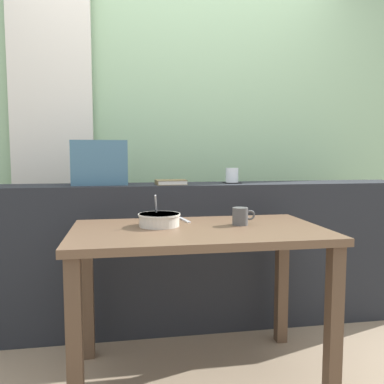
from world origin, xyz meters
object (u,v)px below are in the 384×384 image
Objects in this scene: coaster_square at (232,183)px; fork_utensil at (184,220)px; juice_glass at (232,176)px; closed_book at (171,182)px; soup_bowl at (159,220)px; ceramic_mug at (241,216)px; breakfast_table at (198,252)px; throw_pillow at (100,163)px.

coaster_square is 0.54m from fork_utensil.
juice_glass is 0.53× the size of fork_utensil.
closed_book reaches higher than soup_bowl.
soup_bowl reaches higher than ceramic_mug.
closed_book is at bearing 119.44° from ceramic_mug.
ceramic_mug is (-0.11, -0.55, -0.17)m from juice_glass.
coaster_square is 0.04m from juice_glass.
fork_utensil is (-0.36, -0.37, -0.21)m from juice_glass.
breakfast_table is at bearing -118.60° from coaster_square.
closed_book is at bearing -173.29° from coaster_square.
closed_book is at bearing -6.16° from throw_pillow.
breakfast_table is 0.27m from ceramic_mug.
coaster_square reaches higher than fork_utensil.
coaster_square is 0.39m from closed_book.
juice_glass is 0.80× the size of ceramic_mug.
juice_glass reaches higher than ceramic_mug.
throw_pillow is 1.88× the size of fork_utensil.
coaster_square reaches higher than soup_bowl.
soup_bowl is at bearing -143.87° from fork_utensil.
breakfast_table is at bearing -25.57° from soup_bowl.
throw_pillow is at bearing 141.88° from ceramic_mug.
fork_utensil reaches higher than breakfast_table.
closed_book is at bearing 86.27° from fork_utensil.
closed_book is 0.50m from soup_bowl.
fork_utensil is at bearing 45.49° from soup_bowl.
ceramic_mug is (0.25, -0.18, 0.04)m from fork_utensil.
throw_pillow is at bearing 131.15° from fork_utensil.
closed_book is 0.59m from ceramic_mug.
throw_pillow reaches higher than coaster_square.
coaster_square is 0.59× the size of fork_utensil.
coaster_square is at bearing 0.09° from throw_pillow.
breakfast_table is 0.24m from soup_bowl.
throw_pillow is 0.65m from soup_bowl.
coaster_square is 0.57m from ceramic_mug.
throw_pillow is 0.92m from ceramic_mug.
throw_pillow is at bearing -179.91° from coaster_square.
juice_glass is 0.45× the size of soup_bowl.
closed_book is 0.58× the size of throw_pillow.
coaster_square reaches higher than breakfast_table.
closed_book is at bearing 76.61° from soup_bowl.
throw_pillow reaches higher than closed_book.
coaster_square reaches higher than ceramic_mug.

